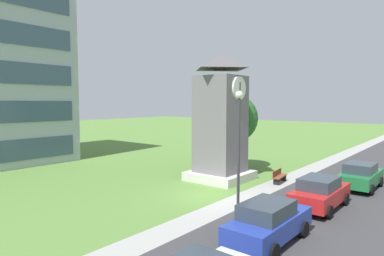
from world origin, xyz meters
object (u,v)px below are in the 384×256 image
object	(u,v)px
parked_car_blue	(269,222)
clock_tower	(220,126)
tree_streetside	(233,119)
street_lamp	(239,140)
park_bench	(279,176)
parked_car_red	(320,192)
parked_car_green	(361,176)

from	to	relation	value
parked_car_blue	clock_tower	bearing A→B (deg)	44.35
tree_streetside	parked_car_blue	size ratio (longest dim) A/B	1.39
street_lamp	tree_streetside	xyz separation A→B (m)	(9.97, 6.58, 0.46)
park_bench	parked_car_red	world-z (taller)	parked_car_red
parked_car_red	parked_car_green	distance (m)	5.84
clock_tower	parked_car_red	size ratio (longest dim) A/B	1.99
park_bench	street_lamp	distance (m)	8.67
clock_tower	tree_streetside	size ratio (longest dim) A/B	1.41
tree_streetside	park_bench	bearing A→B (deg)	-112.39
clock_tower	parked_car_green	size ratio (longest dim) A/B	2.04
parked_car_red	parked_car_green	world-z (taller)	same
parked_car_blue	parked_car_green	xyz separation A→B (m)	(11.49, -0.81, 0.00)
street_lamp	parked_car_green	xyz separation A→B (m)	(9.70, -3.31, -2.92)
street_lamp	parked_car_green	size ratio (longest dim) A/B	1.41
clock_tower	tree_streetside	world-z (taller)	clock_tower
street_lamp	parked_car_red	xyz separation A→B (m)	(3.90, -2.62, -2.92)
street_lamp	parked_car_blue	xyz separation A→B (m)	(-1.79, -2.50, -2.92)
street_lamp	tree_streetside	distance (m)	11.95
clock_tower	park_bench	size ratio (longest dim) A/B	4.81
tree_streetside	street_lamp	bearing A→B (deg)	-146.59
clock_tower	park_bench	bearing A→B (deg)	-64.34
street_lamp	tree_streetside	world-z (taller)	tree_streetside
tree_streetside	parked_car_green	xyz separation A→B (m)	(-0.28, -9.89, -3.38)
parked_car_blue	parked_car_red	world-z (taller)	same
park_bench	street_lamp	size ratio (longest dim) A/B	0.30
park_bench	street_lamp	world-z (taller)	street_lamp
clock_tower	parked_car_red	xyz separation A→B (m)	(-2.18, -7.82, -3.05)
street_lamp	parked_car_blue	world-z (taller)	street_lamp
clock_tower	parked_car_red	world-z (taller)	clock_tower
parked_car_blue	parked_car_red	bearing A→B (deg)	-1.25
clock_tower	parked_car_blue	distance (m)	11.43
clock_tower	parked_car_blue	world-z (taller)	clock_tower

